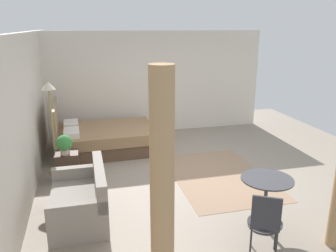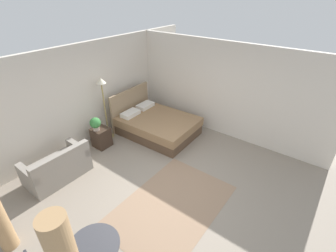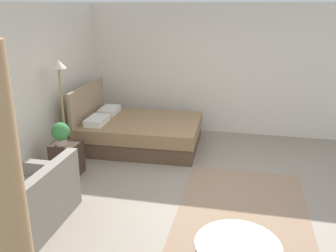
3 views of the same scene
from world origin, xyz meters
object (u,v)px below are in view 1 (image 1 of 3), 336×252
object	(u,v)px
bed	(103,138)
couch	(82,201)
balcony_table	(266,193)
floor_lamp	(50,107)
cafe_chair_near_window	(265,220)
nightstand	(68,166)
potted_plant	(64,144)

from	to	relation	value
bed	couch	world-z (taller)	bed
couch	balcony_table	xyz separation A→B (m)	(-0.86, -2.49, 0.25)
bed	couch	distance (m)	2.90
floor_lamp	cafe_chair_near_window	distance (m)	4.31
bed	nightstand	size ratio (longest dim) A/B	4.09
couch	floor_lamp	bearing A→B (deg)	14.29
bed	potted_plant	bearing A→B (deg)	153.39
nightstand	balcony_table	bearing A→B (deg)	-129.96
cafe_chair_near_window	balcony_table	bearing A→B (deg)	-30.28
floor_lamp	cafe_chair_near_window	world-z (taller)	floor_lamp
cafe_chair_near_window	potted_plant	bearing A→B (deg)	40.06
balcony_table	nightstand	bearing A→B (deg)	50.04
balcony_table	floor_lamp	bearing A→B (deg)	47.51
bed	couch	bearing A→B (deg)	169.80
nightstand	balcony_table	world-z (taller)	balcony_table
potted_plant	floor_lamp	size ratio (longest dim) A/B	0.20
nightstand	balcony_table	xyz separation A→B (m)	(-2.29, -2.73, 0.25)
bed	floor_lamp	xyz separation A→B (m)	(-1.00, 0.99, 1.02)
couch	floor_lamp	distance (m)	2.18
couch	potted_plant	xyz separation A→B (m)	(1.33, 0.25, 0.47)
potted_plant	balcony_table	distance (m)	3.52
nightstand	potted_plant	size ratio (longest dim) A/B	1.50
bed	cafe_chair_near_window	xyz separation A→B (m)	(-4.35, -1.61, 0.24)
nightstand	potted_plant	world-z (taller)	potted_plant
floor_lamp	balcony_table	distance (m)	4.10
floor_lamp	cafe_chair_near_window	size ratio (longest dim) A/B	1.99
bed	balcony_table	world-z (taller)	bed
couch	nightstand	xyz separation A→B (m)	(1.43, 0.24, -0.01)
bed	nightstand	world-z (taller)	bed
floor_lamp	balcony_table	world-z (taller)	floor_lamp
balcony_table	bed	bearing A→B (deg)	28.03
couch	cafe_chair_near_window	distance (m)	2.61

